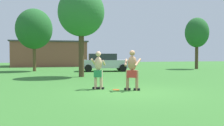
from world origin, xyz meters
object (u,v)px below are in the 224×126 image
at_px(frisbee, 116,90).
at_px(tree_near_building, 197,33).
at_px(tree_right_field, 34,29).
at_px(tree_left_field, 81,13).
at_px(car_silver_near_post, 104,62).
at_px(player_near, 98,69).
at_px(player_in_red, 132,69).

distance_m(frisbee, tree_near_building, 18.42).
height_order(frisbee, tree_right_field, tree_right_field).
bearing_deg(tree_left_field, tree_near_building, 26.82).
bearing_deg(tree_left_field, car_silver_near_post, 62.74).
xyz_separation_m(player_near, frisbee, (0.66, -0.46, -0.84)).
bearing_deg(tree_left_field, player_in_red, -79.98).
distance_m(player_near, tree_left_field, 7.18).
height_order(frisbee, tree_near_building, tree_near_building).
bearing_deg(frisbee, tree_right_field, 106.44).
distance_m(player_near, frisbee, 1.17).
bearing_deg(player_in_red, car_silver_near_post, 83.21).
relative_size(player_near, tree_near_building, 0.31).
relative_size(player_near, tree_left_field, 0.28).
height_order(player_in_red, car_silver_near_post, player_in_red).
height_order(car_silver_near_post, tree_left_field, tree_left_field).
distance_m(tree_left_field, tree_right_field, 7.54).
relative_size(frisbee, tree_near_building, 0.05).
bearing_deg(tree_right_field, frisbee, -73.56).
bearing_deg(tree_right_field, car_silver_near_post, -13.81).
distance_m(player_in_red, car_silver_near_post, 12.32).
height_order(player_near, tree_left_field, tree_left_field).
bearing_deg(player_in_red, frisbee, 159.03).
distance_m(player_in_red, tree_left_field, 7.89).
xyz_separation_m(tree_right_field, tree_near_building, (16.21, -0.23, -0.03)).
bearing_deg(car_silver_near_post, frisbee, -99.90).
relative_size(tree_right_field, tree_near_building, 1.05).
bearing_deg(player_near, player_in_red, -28.48).
relative_size(player_near, car_silver_near_post, 0.37).
xyz_separation_m(player_in_red, tree_near_building, (11.60, 13.49, 2.86)).
height_order(player_near, car_silver_near_post, player_near).
height_order(player_near, player_in_red, player_in_red).
bearing_deg(player_in_red, tree_right_field, 108.58).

